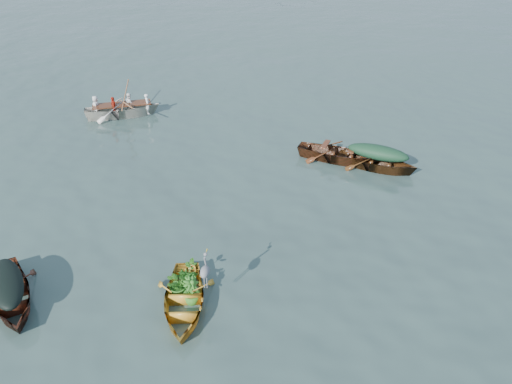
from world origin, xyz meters
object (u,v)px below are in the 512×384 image
dark_covered_boat (13,303)px  open_wooden_boat (338,161)px  heron (205,277)px  yellow_dinghy (184,309)px  green_tarp_boat (376,169)px  rowed_boat (124,117)px

dark_covered_boat → open_wooden_boat: bearing=11.1°
heron → dark_covered_boat: bearing=175.2°
yellow_dinghy → dark_covered_boat: 4.18m
yellow_dinghy → green_tarp_boat: 9.29m
green_tarp_boat → rowed_boat: (-10.75, 3.66, 0.00)m
rowed_boat → yellow_dinghy: bearing=-175.4°
open_wooden_boat → rowed_boat: size_ratio=0.93×
yellow_dinghy → heron: (0.53, 0.15, 0.91)m
yellow_dinghy → heron: heron is taller
yellow_dinghy → dark_covered_boat: same height
green_tarp_boat → open_wooden_boat: open_wooden_boat is taller
yellow_dinghy → open_wooden_boat: open_wooden_boat is taller
green_tarp_boat → heron: bearing=167.4°
rowed_boat → heron: heron is taller
yellow_dinghy → dark_covered_boat: bearing=173.9°
green_tarp_boat → rowed_boat: rowed_boat is taller
open_wooden_boat → rowed_boat: rowed_boat is taller
dark_covered_boat → heron: size_ratio=3.96×
dark_covered_boat → heron: bearing=-30.3°
yellow_dinghy → rowed_boat: size_ratio=0.73×
open_wooden_boat → rowed_boat: (-9.40, 3.21, 0.00)m
rowed_boat → heron: (6.14, -11.26, 0.91)m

